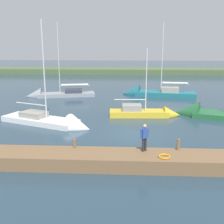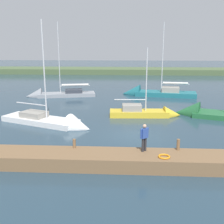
{
  "view_description": "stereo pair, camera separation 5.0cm",
  "coord_description": "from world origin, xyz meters",
  "px_view_note": "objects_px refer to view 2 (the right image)",
  "views": [
    {
      "loc": [
        0.58,
        20.16,
        6.81
      ],
      "look_at": [
        1.66,
        0.53,
        1.99
      ],
      "focal_mm": 44.55,
      "sensor_mm": 36.0,
      "label": 1
    },
    {
      "loc": [
        0.53,
        20.16,
        6.81
      ],
      "look_at": [
        1.66,
        0.53,
        1.99
      ],
      "focal_mm": 44.55,
      "sensor_mm": 36.0,
      "label": 2
    }
  ],
  "objects_px": {
    "sailboat_near_dock": "(218,116)",
    "person_on_dock": "(144,136)",
    "life_ring_buoy": "(164,156)",
    "sailboat_far_left": "(55,123)",
    "sailboat_behind_pier": "(151,94)",
    "sailboat_outer_mooring": "(149,114)",
    "mooring_post_far": "(74,143)",
    "mooring_post_near": "(178,145)",
    "sailboat_far_right": "(54,95)"
  },
  "relations": [
    {
      "from": "mooring_post_far",
      "to": "mooring_post_near",
      "type": "bearing_deg",
      "value": 180.0
    },
    {
      "from": "mooring_post_near",
      "to": "sailboat_near_dock",
      "type": "relative_size",
      "value": 0.06
    },
    {
      "from": "person_on_dock",
      "to": "mooring_post_far",
      "type": "bearing_deg",
      "value": -134.79
    },
    {
      "from": "sailboat_near_dock",
      "to": "sailboat_far_left",
      "type": "xyz_separation_m",
      "value": [
        14.89,
        3.48,
        -0.03
      ]
    },
    {
      "from": "sailboat_far_right",
      "to": "sailboat_behind_pier",
      "type": "relative_size",
      "value": 0.98
    },
    {
      "from": "sailboat_far_left",
      "to": "mooring_post_far",
      "type": "bearing_deg",
      "value": -44.35
    },
    {
      "from": "life_ring_buoy",
      "to": "sailboat_near_dock",
      "type": "bearing_deg",
      "value": -118.94
    },
    {
      "from": "life_ring_buoy",
      "to": "person_on_dock",
      "type": "xyz_separation_m",
      "value": [
        1.05,
        -0.85,
        0.87
      ]
    },
    {
      "from": "sailboat_near_dock",
      "to": "sailboat_behind_pier",
      "type": "height_order",
      "value": "sailboat_near_dock"
    },
    {
      "from": "sailboat_far_left",
      "to": "sailboat_behind_pier",
      "type": "distance_m",
      "value": 17.6
    },
    {
      "from": "mooring_post_far",
      "to": "sailboat_far_right",
      "type": "bearing_deg",
      "value": -71.93
    },
    {
      "from": "sailboat_far_left",
      "to": "sailboat_behind_pier",
      "type": "height_order",
      "value": "sailboat_behind_pier"
    },
    {
      "from": "sailboat_behind_pier",
      "to": "sailboat_far_right",
      "type": "bearing_deg",
      "value": 16.3
    },
    {
      "from": "sailboat_near_dock",
      "to": "person_on_dock",
      "type": "distance_m",
      "value": 13.55
    },
    {
      "from": "mooring_post_near",
      "to": "mooring_post_far",
      "type": "xyz_separation_m",
      "value": [
        6.1,
        0.0,
        -0.06
      ]
    },
    {
      "from": "sailboat_behind_pier",
      "to": "person_on_dock",
      "type": "relative_size",
      "value": 6.65
    },
    {
      "from": "life_ring_buoy",
      "to": "sailboat_behind_pier",
      "type": "xyz_separation_m",
      "value": [
        -1.16,
        -23.27,
        -0.66
      ]
    },
    {
      "from": "sailboat_outer_mooring",
      "to": "sailboat_far_left",
      "type": "height_order",
      "value": "sailboat_far_left"
    },
    {
      "from": "sailboat_far_right",
      "to": "sailboat_outer_mooring",
      "type": "bearing_deg",
      "value": 128.74
    },
    {
      "from": "life_ring_buoy",
      "to": "sailboat_far_left",
      "type": "distance_m",
      "value": 11.86
    },
    {
      "from": "sailboat_outer_mooring",
      "to": "sailboat_behind_pier",
      "type": "distance_m",
      "value": 11.36
    },
    {
      "from": "sailboat_near_dock",
      "to": "life_ring_buoy",
      "type": "bearing_deg",
      "value": 80.56
    },
    {
      "from": "mooring_post_far",
      "to": "sailboat_near_dock",
      "type": "distance_m",
      "value": 15.98
    },
    {
      "from": "life_ring_buoy",
      "to": "sailboat_far_left",
      "type": "bearing_deg",
      "value": -45.47
    },
    {
      "from": "mooring_post_near",
      "to": "person_on_dock",
      "type": "relative_size",
      "value": 0.41
    },
    {
      "from": "mooring_post_near",
      "to": "person_on_dock",
      "type": "xyz_separation_m",
      "value": [
        1.99,
        0.29,
        0.59
      ]
    },
    {
      "from": "sailboat_outer_mooring",
      "to": "sailboat_far_right",
      "type": "xyz_separation_m",
      "value": [
        11.86,
        -9.65,
        -0.04
      ]
    },
    {
      "from": "sailboat_behind_pier",
      "to": "person_on_dock",
      "type": "distance_m",
      "value": 22.58
    },
    {
      "from": "mooring_post_far",
      "to": "sailboat_far_right",
      "type": "height_order",
      "value": "sailboat_far_right"
    },
    {
      "from": "mooring_post_near",
      "to": "person_on_dock",
      "type": "height_order",
      "value": "person_on_dock"
    },
    {
      "from": "sailboat_far_right",
      "to": "person_on_dock",
      "type": "height_order",
      "value": "sailboat_far_right"
    },
    {
      "from": "sailboat_outer_mooring",
      "to": "sailboat_far_left",
      "type": "bearing_deg",
      "value": -159.76
    },
    {
      "from": "life_ring_buoy",
      "to": "sailboat_far_left",
      "type": "xyz_separation_m",
      "value": [
        8.3,
        -8.44,
        -0.7
      ]
    },
    {
      "from": "sailboat_near_dock",
      "to": "sailboat_far_right",
      "type": "xyz_separation_m",
      "value": [
        18.44,
        -9.69,
        -0.0
      ]
    },
    {
      "from": "sailboat_behind_pier",
      "to": "person_on_dock",
      "type": "bearing_deg",
      "value": 93.39
    },
    {
      "from": "mooring_post_near",
      "to": "mooring_post_far",
      "type": "height_order",
      "value": "mooring_post_near"
    },
    {
      "from": "mooring_post_near",
      "to": "mooring_post_far",
      "type": "distance_m",
      "value": 6.1
    },
    {
      "from": "sailboat_near_dock",
      "to": "sailboat_far_left",
      "type": "height_order",
      "value": "sailboat_near_dock"
    },
    {
      "from": "mooring_post_near",
      "to": "sailboat_outer_mooring",
      "type": "distance_m",
      "value": 10.91
    },
    {
      "from": "sailboat_outer_mooring",
      "to": "person_on_dock",
      "type": "bearing_deg",
      "value": -98.26
    },
    {
      "from": "mooring_post_near",
      "to": "sailboat_near_dock",
      "type": "xyz_separation_m",
      "value": [
        -5.65,
        -10.79,
        -0.95
      ]
    },
    {
      "from": "sailboat_near_dock",
      "to": "sailboat_outer_mooring",
      "type": "bearing_deg",
      "value": 19.11
    },
    {
      "from": "sailboat_outer_mooring",
      "to": "sailboat_behind_pier",
      "type": "relative_size",
      "value": 0.67
    },
    {
      "from": "sailboat_far_left",
      "to": "sailboat_behind_pier",
      "type": "relative_size",
      "value": 0.91
    },
    {
      "from": "sailboat_near_dock",
      "to": "sailboat_behind_pier",
      "type": "xyz_separation_m",
      "value": [
        5.43,
        -11.35,
        0.01
      ]
    },
    {
      "from": "sailboat_near_dock",
      "to": "sailboat_far_right",
      "type": "distance_m",
      "value": 20.83
    },
    {
      "from": "sailboat_behind_pier",
      "to": "person_on_dock",
      "type": "xyz_separation_m",
      "value": [
        2.22,
        22.42,
        1.54
      ]
    },
    {
      "from": "mooring_post_far",
      "to": "life_ring_buoy",
      "type": "distance_m",
      "value": 5.29
    },
    {
      "from": "mooring_post_far",
      "to": "sailboat_near_dock",
      "type": "relative_size",
      "value": 0.05
    },
    {
      "from": "sailboat_far_left",
      "to": "mooring_post_near",
      "type": "bearing_deg",
      "value": -15.91
    }
  ]
}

